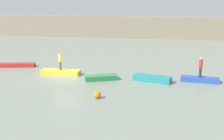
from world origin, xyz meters
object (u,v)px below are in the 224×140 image
object	(u,v)px
rowboat_red	(17,65)
rowboat_green	(101,78)
person_red_shirt	(201,66)
rowboat_blue	(200,79)
person_yellow_shirt	(60,61)
mooring_buoy	(97,95)
rowboat_teal	(152,78)
rowboat_yellow	(61,72)

from	to	relation	value
rowboat_red	rowboat_green	xyz separation A→B (m)	(9.94, -3.64, 0.04)
rowboat_green	person_red_shirt	distance (m)	8.86
rowboat_red	rowboat_blue	xyz separation A→B (m)	(18.66, -2.70, 0.02)
person_yellow_shirt	mooring_buoy	xyz separation A→B (m)	(5.02, -6.30, -1.07)
mooring_buoy	person_red_shirt	bearing A→B (deg)	36.54
person_red_shirt	person_yellow_shirt	distance (m)	12.98
person_red_shirt	mooring_buoy	distance (m)	9.96
person_red_shirt	mooring_buoy	xyz separation A→B (m)	(-7.95, -5.89, -1.15)
rowboat_red	person_red_shirt	world-z (taller)	person_red_shirt
rowboat_teal	rowboat_yellow	bearing A→B (deg)	-170.80
rowboat_yellow	person_yellow_shirt	size ratio (longest dim) A/B	2.28
person_red_shirt	mooring_buoy	bearing A→B (deg)	-143.46
rowboat_yellow	rowboat_green	distance (m)	4.45
rowboat_blue	person_red_shirt	size ratio (longest dim) A/B	1.82
rowboat_blue	mooring_buoy	world-z (taller)	mooring_buoy
rowboat_yellow	mooring_buoy	bearing A→B (deg)	-51.34
person_red_shirt	mooring_buoy	size ratio (longest dim) A/B	3.34
rowboat_yellow	rowboat_green	world-z (taller)	rowboat_green
rowboat_teal	rowboat_blue	size ratio (longest dim) A/B	1.02
rowboat_green	rowboat_teal	distance (m)	4.59
rowboat_red	person_red_shirt	xyz separation A→B (m)	(18.66, -2.70, 1.24)
rowboat_blue	rowboat_green	bearing A→B (deg)	-167.76
rowboat_yellow	rowboat_green	xyz separation A→B (m)	(4.25, -1.34, 0.01)
rowboat_blue	person_yellow_shirt	distance (m)	13.03
person_yellow_shirt	mooring_buoy	distance (m)	8.13
person_yellow_shirt	rowboat_red	bearing A→B (deg)	158.03
rowboat_red	rowboat_green	bearing A→B (deg)	-31.97
rowboat_teal	person_yellow_shirt	xyz separation A→B (m)	(-8.83, 1.03, 1.07)
rowboat_blue	person_red_shirt	world-z (taller)	person_red_shirt
rowboat_red	rowboat_yellow	world-z (taller)	rowboat_yellow
rowboat_red	person_yellow_shirt	xyz separation A→B (m)	(5.69, -2.30, 1.15)
person_red_shirt	person_yellow_shirt	world-z (taller)	person_red_shirt
rowboat_teal	rowboat_blue	distance (m)	4.19
rowboat_blue	mooring_buoy	xyz separation A→B (m)	(-7.95, -5.89, 0.07)
rowboat_teal	person_yellow_shirt	size ratio (longest dim) A/B	2.03
rowboat_blue	rowboat_red	bearing A→B (deg)	177.89
person_yellow_shirt	person_red_shirt	bearing A→B (deg)	-1.80
rowboat_green	person_yellow_shirt	size ratio (longest dim) A/B	1.76
rowboat_green	rowboat_blue	xyz separation A→B (m)	(8.72, 0.93, -0.02)
person_yellow_shirt	mooring_buoy	bearing A→B (deg)	-51.42
rowboat_red	rowboat_yellow	distance (m)	6.14
rowboat_green	person_red_shirt	bearing A→B (deg)	-15.77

